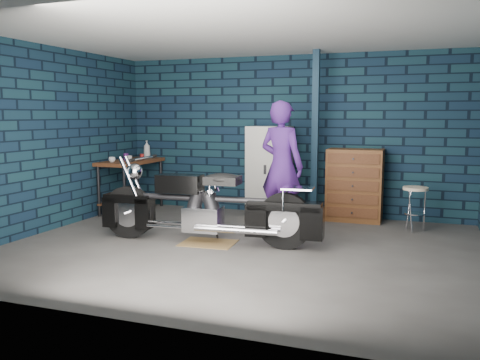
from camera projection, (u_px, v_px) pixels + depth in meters
The scene contains 16 objects.
ground at pixel (240, 248), 6.51m from camera, with size 6.00×6.00×0.00m, color #55524F.
room_walls at pixel (254, 100), 6.79m from camera, with size 6.02×5.01×2.71m.
support_post at pixel (315, 137), 7.98m from camera, with size 0.10×0.10×2.70m, color #132A3C.
workbench at pixel (132, 186), 8.99m from camera, with size 0.60×1.40×0.91m, color brown.
drip_mat at pixel (208, 243), 6.76m from camera, with size 0.71×0.53×0.01m, color brown.
motorcycle at pixel (208, 201), 6.69m from camera, with size 2.59×0.70×1.14m, color black, non-canonical shape.
person at pixel (282, 166), 7.46m from camera, with size 0.70×0.46×1.90m, color #492078.
storage_bin at pixel (133, 204), 9.02m from camera, with size 0.41×0.29×0.26m, color gray.
locker at pixel (269, 171), 8.59m from camera, with size 0.70×0.50×1.51m, color beige.
tool_chest at pixel (354, 185), 8.14m from camera, with size 0.87×0.48×1.16m, color brown.
shop_stool at pixel (415, 209), 7.43m from camera, with size 0.36×0.36×0.66m, color beige, non-canonical shape.
cup_a at pixel (112, 160), 8.51m from camera, with size 0.11×0.11×0.09m, color beige.
cup_b at pixel (130, 158), 8.80m from camera, with size 0.09×0.09×0.09m, color beige.
mug_purple at pixel (126, 157), 8.92m from camera, with size 0.09×0.09×0.12m, color #531966.
mug_red at pixel (142, 157), 9.04m from camera, with size 0.07×0.07×0.10m, color maroon.
bottle at pixel (147, 149), 9.42m from camera, with size 0.12×0.12×0.32m, color gray.
Camera 1 is at (2.15, -5.97, 1.70)m, focal length 38.00 mm.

